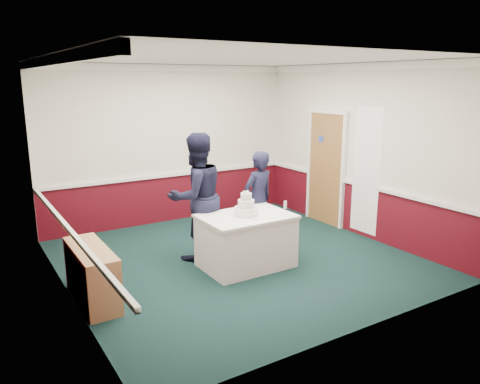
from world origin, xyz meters
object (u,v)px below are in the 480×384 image
sideboard (92,275)px  person_man (196,197)px  wedding_cake (246,208)px  champagne_flute (285,206)px  cake_knife (252,219)px  person_woman (258,200)px  cake_table (246,240)px

sideboard → person_man: (1.79, 0.65, 0.63)m
wedding_cake → champagne_flute: size_ratio=1.78×
person_man → cake_knife: bearing=109.1°
wedding_cake → sideboard: bearing=178.6°
person_woman → wedding_cake: bearing=32.8°
cake_knife → cake_table: bearing=79.3°
wedding_cake → cake_table: bearing=-90.0°
sideboard → champagne_flute: size_ratio=5.85×
wedding_cake → person_man: (-0.45, 0.71, 0.08)m
sideboard → cake_knife: 2.27m
sideboard → champagne_flute: (2.74, -0.33, 0.58)m
cake_table → person_woman: 0.92m
sideboard → person_woman: 2.91m
sideboard → champagne_flute: 2.82m
cake_knife → champagne_flute: size_ratio=1.07×
champagne_flute → person_woman: person_woman is taller
cake_knife → person_woman: size_ratio=0.14×
cake_table → cake_knife: cake_knife is taller
sideboard → cake_table: (2.24, -0.05, 0.05)m
person_man → person_woman: person_man is taller
wedding_cake → cake_knife: wedding_cake is taller
champagne_flute → person_man: (-0.95, 0.99, 0.05)m
sideboard → person_man: 2.00m
sideboard → cake_knife: cake_knife is taller
cake_table → champagne_flute: size_ratio=6.44×
sideboard → cake_table: 2.24m
cake_table → champagne_flute: 0.78m
champagne_flute → person_woman: size_ratio=0.13×
sideboard → person_woman: (2.83, 0.51, 0.46)m
cake_table → sideboard: bearing=178.6°
cake_knife → person_man: 1.02m
person_woman → cake_knife: bearing=40.0°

